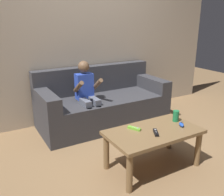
# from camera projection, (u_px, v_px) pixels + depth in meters

# --- Properties ---
(ground_plane) EXTENTS (9.33, 9.33, 0.00)m
(ground_plane) POSITION_uv_depth(u_px,v_px,m) (147.00, 159.00, 2.77)
(ground_plane) COLOR olive
(wall_back) EXTENTS (4.67, 0.05, 2.50)m
(wall_back) POSITION_uv_depth(u_px,v_px,m) (86.00, 35.00, 3.66)
(wall_back) COLOR #B2A38E
(wall_back) RESTS_ON ground
(couch) EXTENTS (1.85, 0.80, 0.82)m
(couch) POSITION_uv_depth(u_px,v_px,m) (102.00, 104.00, 3.65)
(couch) COLOR #38383D
(couch) RESTS_ON ground
(person_seated_on_couch) EXTENTS (0.32, 0.39, 0.97)m
(person_seated_on_couch) POSITION_uv_depth(u_px,v_px,m) (87.00, 93.00, 3.28)
(person_seated_on_couch) COLOR slate
(person_seated_on_couch) RESTS_ON ground
(coffee_table) EXTENTS (0.96, 0.53, 0.42)m
(coffee_table) POSITION_uv_depth(u_px,v_px,m) (153.00, 136.00, 2.53)
(coffee_table) COLOR brown
(coffee_table) RESTS_ON ground
(game_remote_lime_near_edge) EXTENTS (0.10, 0.14, 0.03)m
(game_remote_lime_near_edge) POSITION_uv_depth(u_px,v_px,m) (134.00, 128.00, 2.52)
(game_remote_lime_near_edge) COLOR #72C638
(game_remote_lime_near_edge) RESTS_ON coffee_table
(nunchuk_blue) EXTENTS (0.08, 0.10, 0.05)m
(nunchuk_blue) POSITION_uv_depth(u_px,v_px,m) (181.00, 124.00, 2.59)
(nunchuk_blue) COLOR blue
(nunchuk_blue) RESTS_ON coffee_table
(game_remote_black_far_corner) EXTENTS (0.10, 0.14, 0.03)m
(game_remote_black_far_corner) POSITION_uv_depth(u_px,v_px,m) (156.00, 132.00, 2.43)
(game_remote_black_far_corner) COLOR black
(game_remote_black_far_corner) RESTS_ON coffee_table
(soda_can) EXTENTS (0.07, 0.07, 0.12)m
(soda_can) POSITION_uv_depth(u_px,v_px,m) (176.00, 116.00, 2.71)
(soda_can) COLOR #1E7F47
(soda_can) RESTS_ON coffee_table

